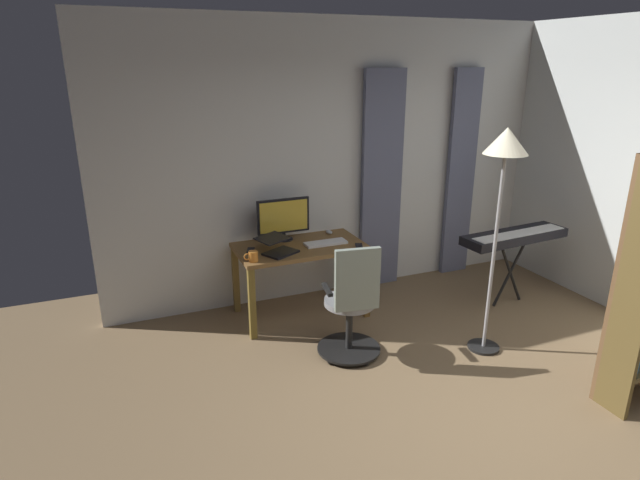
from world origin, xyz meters
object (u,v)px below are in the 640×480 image
computer_mouse (329,232)px  cell_phone_face_up (359,246)px  office_chair (352,307)px  piano_keyboard (515,238)px  computer_monitor (283,217)px  cell_phone_by_monitor (251,250)px  computer_keyboard (326,243)px  mug_coffee (253,256)px  laptop (278,247)px  desk (300,255)px  floor_lamp (504,162)px

computer_mouse → cell_phone_face_up: computer_mouse is taller
office_chair → piano_keyboard: size_ratio=0.86×
computer_monitor → piano_keyboard: size_ratio=0.44×
computer_mouse → piano_keyboard: size_ratio=0.08×
cell_phone_by_monitor → piano_keyboard: (-2.61, 0.65, -0.01)m
computer_keyboard → cell_phone_by_monitor: 0.74m
cell_phone_face_up → mug_coffee: 1.07m
laptop → computer_mouse: (-0.68, -0.35, -0.04)m
computer_keyboard → cell_phone_by_monitor: (0.74, -0.10, -0.01)m
computer_mouse → laptop: bearing=27.1°
mug_coffee → office_chair: bearing=133.2°
cell_phone_by_monitor → desk: bearing=-164.0°
desk → mug_coffee: mug_coffee is taller
desk → cell_phone_face_up: cell_phone_face_up is taller
laptop → desk: bearing=175.6°
cell_phone_by_monitor → mug_coffee: 0.29m
cell_phone_by_monitor → computer_mouse: bearing=-147.4°
cell_phone_by_monitor → floor_lamp: floor_lamp is taller
mug_coffee → computer_mouse: bearing=-153.3°
computer_mouse → floor_lamp: size_ratio=0.05×
computer_monitor → piano_keyboard: (-2.21, 0.84, -0.23)m
mug_coffee → cell_phone_by_monitor: bearing=-101.1°
desk → mug_coffee: size_ratio=9.52×
office_chair → mug_coffee: office_chair is taller
office_chair → piano_keyboard: (-2.01, -0.33, 0.26)m
desk → cell_phone_by_monitor: (0.49, -0.04, 0.11)m
piano_keyboard → office_chair: bearing=5.1°
computer_monitor → floor_lamp: floor_lamp is taller
computer_mouse → piano_keyboard: bearing=153.7°
desk → computer_mouse: (-0.41, -0.23, 0.12)m
computer_mouse → desk: bearing=29.5°
office_chair → cell_phone_face_up: size_ratio=7.28×
office_chair → computer_mouse: office_chair is taller
computer_keyboard → piano_keyboard: size_ratio=0.35×
computer_monitor → floor_lamp: size_ratio=0.27×
computer_monitor → computer_mouse: bearing=-179.7°
computer_mouse → cell_phone_face_up: bearing=102.8°
cell_phone_by_monitor → piano_keyboard: bearing=-173.6°
computer_keyboard → floor_lamp: floor_lamp is taller
desk → office_chair: (-0.11, 0.95, -0.16)m
mug_coffee → computer_monitor: bearing=-133.7°
cell_phone_face_up → laptop: bearing=11.8°
cell_phone_face_up → piano_keyboard: (-1.60, 0.36, -0.01)m
cell_phone_by_monitor → computer_keyboard: bearing=-167.2°
cell_phone_face_up → floor_lamp: floor_lamp is taller
laptop → cell_phone_face_up: 0.80m
cell_phone_by_monitor → floor_lamp: (-1.77, 1.32, 0.95)m
mug_coffee → floor_lamp: bearing=150.5°
office_chair → computer_monitor: size_ratio=1.94×
computer_keyboard → cell_phone_by_monitor: computer_keyboard is taller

